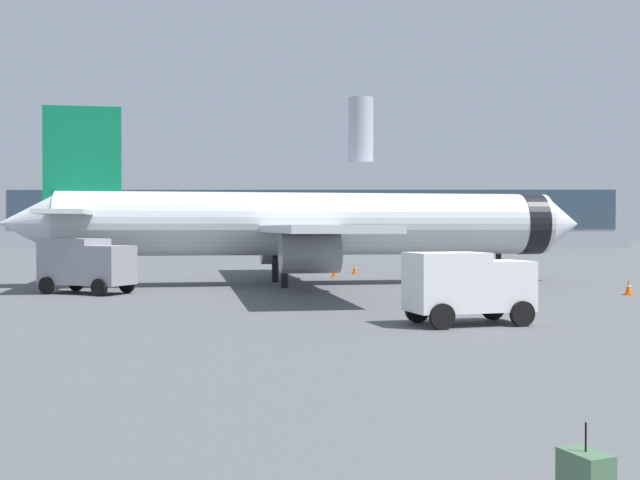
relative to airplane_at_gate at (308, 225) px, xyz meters
The scene contains 9 objects.
airplane_at_gate is the anchor object (origin of this frame).
service_truck 13.50m from the airplane_at_gate, 149.95° to the right, with size 5.27×3.93×2.90m.
cargo_van 20.81m from the airplane_at_gate, 72.64° to the right, with size 4.79×3.38×2.60m.
safety_cone_near 8.47m from the airplane_at_gate, 77.74° to the left, with size 0.44×0.44×0.78m.
safety_cone_mid 11.75m from the airplane_at_gate, 73.48° to the left, with size 0.44×0.44×0.83m.
safety_cone_far 9.82m from the airplane_at_gate, 16.11° to the right, with size 0.44×0.44×0.74m.
safety_cone_outer 18.50m from the airplane_at_gate, 23.76° to the right, with size 0.44×0.44×0.82m.
rolling_suitcase 38.70m from the airplane_at_gate, 83.54° to the right, with size 0.62×0.75×1.10m.
terminal_building 91.85m from the airplane_at_gate, 91.05° to the left, with size 106.86×17.06×26.41m.
Camera 1 is at (-0.14, -3.61, 3.49)m, focal length 44.25 mm.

